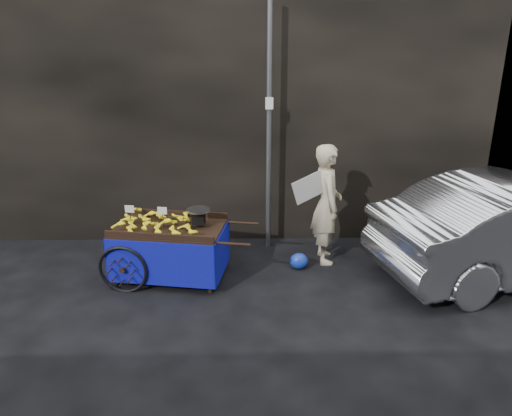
{
  "coord_description": "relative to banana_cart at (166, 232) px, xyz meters",
  "views": [
    {
      "loc": [
        -0.05,
        -6.44,
        3.51
      ],
      "look_at": [
        0.08,
        0.5,
        0.97
      ],
      "focal_mm": 35.0,
      "sensor_mm": 36.0,
      "label": 1
    }
  ],
  "objects": [
    {
      "name": "street_pole",
      "position": [
        1.52,
        1.08,
        1.29
      ],
      "size": [
        0.12,
        0.1,
        4.0
      ],
      "color": "slate",
      "rests_on": "ground"
    },
    {
      "name": "plastic_bag",
      "position": [
        1.96,
        0.22,
        -0.59
      ],
      "size": [
        0.28,
        0.22,
        0.25
      ],
      "primitive_type": "ellipsoid",
      "color": "#1834B8",
      "rests_on": "ground"
    },
    {
      "name": "building_wall",
      "position": [
        1.62,
        2.38,
        1.79
      ],
      "size": [
        13.5,
        2.0,
        5.0
      ],
      "color": "black",
      "rests_on": "ground"
    },
    {
      "name": "banana_cart",
      "position": [
        0.0,
        0.0,
        0.0
      ],
      "size": [
        2.26,
        1.3,
        1.16
      ],
      "rotation": [
        0.0,
        0.0,
        -0.16
      ],
      "color": "black",
      "rests_on": "ground"
    },
    {
      "name": "ground",
      "position": [
        1.22,
        -0.22,
        -0.71
      ],
      "size": [
        80.0,
        80.0,
        0.0
      ],
      "primitive_type": "plane",
      "color": "black",
      "rests_on": "ground"
    },
    {
      "name": "vendor",
      "position": [
        2.4,
        0.53,
        0.23
      ],
      "size": [
        0.82,
        0.7,
        1.88
      ],
      "rotation": [
        0.0,
        0.0,
        1.62
      ],
      "color": "#C7B894",
      "rests_on": "ground"
    }
  ]
}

